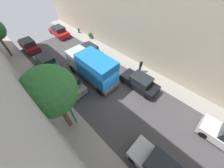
# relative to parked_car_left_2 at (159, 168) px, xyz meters

# --- Properties ---
(ground) EXTENTS (32.00, 32.00, 0.00)m
(ground) POSITION_rel_parked_car_left_2_xyz_m (2.70, 6.72, -0.72)
(ground) COLOR #423F42
(sidewalk_left) EXTENTS (2.00, 44.00, 0.15)m
(sidewalk_left) POSITION_rel_parked_car_left_2_xyz_m (-2.30, 6.72, -0.64)
(sidewalk_left) COLOR gray
(sidewalk_left) RESTS_ON ground
(sidewalk_right) EXTENTS (2.00, 44.00, 0.15)m
(sidewalk_right) POSITION_rel_parked_car_left_2_xyz_m (7.70, 6.72, -0.64)
(sidewalk_right) COLOR gray
(sidewalk_right) RESTS_ON ground
(parked_car_left_2) EXTENTS (1.78, 4.20, 1.57)m
(parked_car_left_2) POSITION_rel_parked_car_left_2_xyz_m (0.00, 0.00, 0.00)
(parked_car_left_2) COLOR silver
(parked_car_left_2) RESTS_ON ground
(parked_car_left_3) EXTENTS (1.78, 4.20, 1.57)m
(parked_car_left_3) POSITION_rel_parked_car_left_2_xyz_m (0.00, 10.84, 0.00)
(parked_car_left_3) COLOR gray
(parked_car_left_3) RESTS_ON ground
(parked_car_left_4) EXTENTS (1.78, 4.20, 1.57)m
(parked_car_left_4) POSITION_rel_parked_car_left_2_xyz_m (0.00, 15.96, 0.00)
(parked_car_left_4) COLOR #1E6638
(parked_car_left_4) RESTS_ON ground
(parked_car_left_5) EXTENTS (1.78, 4.20, 1.57)m
(parked_car_left_5) POSITION_rel_parked_car_left_2_xyz_m (0.00, 21.68, 0.00)
(parked_car_left_5) COLOR maroon
(parked_car_left_5) RESTS_ON ground
(parked_car_right_1) EXTENTS (1.78, 4.20, 1.57)m
(parked_car_right_1) POSITION_rel_parked_car_left_2_xyz_m (5.40, 5.48, 0.00)
(parked_car_right_1) COLOR black
(parked_car_right_1) RESTS_ON ground
(parked_car_right_2) EXTENTS (1.78, 4.20, 1.57)m
(parked_car_right_2) POSITION_rel_parked_car_left_2_xyz_m (5.40, 14.08, 0.00)
(parked_car_right_2) COLOR #194799
(parked_car_right_2) RESTS_ON ground
(parked_car_right_3) EXTENTS (1.78, 4.20, 1.57)m
(parked_car_right_3) POSITION_rel_parked_car_left_2_xyz_m (5.40, 22.44, 0.00)
(parked_car_right_3) COLOR red
(parked_car_right_3) RESTS_ON ground
(delivery_truck) EXTENTS (2.26, 6.60, 3.38)m
(delivery_truck) POSITION_rel_parked_car_left_2_xyz_m (2.70, 10.00, 1.07)
(delivery_truck) COLOR #4C4C51
(delivery_truck) RESTS_ON ground
(pedestrian) EXTENTS (0.40, 0.36, 1.72)m
(pedestrian) POSITION_rel_parked_car_left_2_xyz_m (7.40, 6.83, 0.35)
(pedestrian) COLOR #2D334C
(pedestrian) RESTS_ON sidewalk_right
(street_tree_2) EXTENTS (3.20, 3.20, 6.26)m
(street_tree_2) POSITION_rel_parked_car_left_2_xyz_m (-2.38, 7.13, 4.05)
(street_tree_2) COLOR brown
(street_tree_2) RESTS_ON sidewalk_left
(potted_plant_1) EXTENTS (0.40, 0.40, 0.77)m
(potted_plant_1) POSITION_rel_parked_car_left_2_xyz_m (8.22, 20.67, -0.15)
(potted_plant_1) COLOR slate
(potted_plant_1) RESTS_ON sidewalk_right
(potted_plant_2) EXTENTS (0.61, 0.61, 0.91)m
(potted_plant_2) POSITION_rel_parked_car_left_2_xyz_m (8.41, 17.70, -0.09)
(potted_plant_2) COLOR #B2A899
(potted_plant_2) RESTS_ON sidewalk_right
(lamp_post) EXTENTS (0.44, 0.44, 5.38)m
(lamp_post) POSITION_rel_parked_car_left_2_xyz_m (-1.90, 6.93, 2.98)
(lamp_post) COLOR #26723F
(lamp_post) RESTS_ON sidewalk_left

